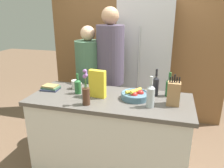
{
  "coord_description": "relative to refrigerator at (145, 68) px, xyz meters",
  "views": [
    {
      "loc": [
        0.57,
        -2.01,
        1.79
      ],
      "look_at": [
        0.0,
        0.09,
        1.05
      ],
      "focal_mm": 35.0,
      "sensor_mm": 36.0,
      "label": 1
    }
  ],
  "objects": [
    {
      "name": "kitchen_island",
      "position": [
        -0.21,
        -1.2,
        -0.5
      ],
      "size": [
        1.67,
        0.7,
        0.93
      ],
      "color": "silver",
      "rests_on": "ground_plane"
    },
    {
      "name": "back_wall_wood",
      "position": [
        -0.21,
        0.36,
        0.34
      ],
      "size": [
        2.87,
        0.12,
        2.6
      ],
      "color": "brown",
      "rests_on": "ground_plane"
    },
    {
      "name": "refrigerator",
      "position": [
        0.0,
        0.0,
        0.0
      ],
      "size": [
        0.74,
        0.63,
        1.93
      ],
      "color": "#B7B7BC",
      "rests_on": "ground_plane"
    },
    {
      "name": "fruit_bowl",
      "position": [
        0.05,
        -1.16,
        0.01
      ],
      "size": [
        0.28,
        0.28,
        0.11
      ],
      "color": "slate",
      "rests_on": "kitchen_island"
    },
    {
      "name": "knife_block",
      "position": [
        0.42,
        -1.21,
        0.08
      ],
      "size": [
        0.12,
        0.1,
        0.3
      ],
      "color": "#A87A4C",
      "rests_on": "kitchen_island"
    },
    {
      "name": "flower_vase",
      "position": [
        -0.38,
        -1.42,
        0.1
      ],
      "size": [
        0.07,
        0.07,
        0.35
      ],
      "color": "#4C2D1E",
      "rests_on": "kitchen_island"
    },
    {
      "name": "cereal_box",
      "position": [
        -0.34,
        -1.21,
        0.11
      ],
      "size": [
        0.18,
        0.08,
        0.29
      ],
      "color": "yellow",
      "rests_on": "kitchen_island"
    },
    {
      "name": "coffee_mug",
      "position": [
        -0.66,
        -1.04,
        0.02
      ],
      "size": [
        0.12,
        0.09,
        0.1
      ],
      "color": "silver",
      "rests_on": "kitchen_island"
    },
    {
      "name": "book_stack",
      "position": [
        -0.93,
        -1.14,
        -0.01
      ],
      "size": [
        0.2,
        0.16,
        0.05
      ],
      "color": "#2D334C",
      "rests_on": "kitchen_island"
    },
    {
      "name": "bottle_oil",
      "position": [
        0.21,
        -1.32,
        0.08
      ],
      "size": [
        0.08,
        0.08,
        0.3
      ],
      "color": "#B2BCC1",
      "rests_on": "kitchen_island"
    },
    {
      "name": "bottle_vinegar",
      "position": [
        -0.58,
        -1.17,
        0.05
      ],
      "size": [
        0.07,
        0.07,
        0.22
      ],
      "color": "#286633",
      "rests_on": "kitchen_island"
    },
    {
      "name": "bottle_wine",
      "position": [
        0.24,
        -1.01,
        0.08
      ],
      "size": [
        0.06,
        0.06,
        0.29
      ],
      "color": "black",
      "rests_on": "kitchen_island"
    },
    {
      "name": "bottle_water",
      "position": [
        0.37,
        -0.99,
        0.07
      ],
      "size": [
        0.07,
        0.07,
        0.26
      ],
      "color": "#286633",
      "rests_on": "kitchen_island"
    },
    {
      "name": "person_at_sink",
      "position": [
        -0.67,
        -0.59,
        -0.06
      ],
      "size": [
        0.35,
        0.35,
        1.61
      ],
      "rotation": [
        0.0,
        0.0,
        0.28
      ],
      "color": "#383842",
      "rests_on": "ground_plane"
    },
    {
      "name": "person_in_blue",
      "position": [
        -0.38,
        -0.58,
        0.07
      ],
      "size": [
        0.35,
        0.35,
        1.83
      ],
      "rotation": [
        0.0,
        0.0,
        0.23
      ],
      "color": "#383842",
      "rests_on": "ground_plane"
    }
  ]
}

